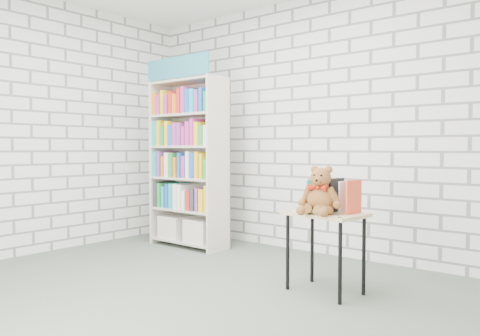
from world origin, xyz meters
The scene contains 6 objects.
ground centered at (0.00, 0.00, 0.00)m, with size 4.50×4.50×0.00m, color #4D584A.
room_shell centered at (0.00, 0.00, 1.78)m, with size 4.52×4.02×2.81m.
bookshelf centered at (-1.23, 1.36, 0.99)m, with size 0.97×0.38×2.17m.
display_table centered at (0.86, 0.80, 0.55)m, with size 0.64×0.48×0.64m.
table_books centered at (0.88, 0.90, 0.76)m, with size 0.43×0.23×0.25m.
teddy_bear centered at (0.87, 0.70, 0.79)m, with size 0.34×0.33×0.37m.
Camera 1 is at (2.67, -2.47, 1.15)m, focal length 35.00 mm.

